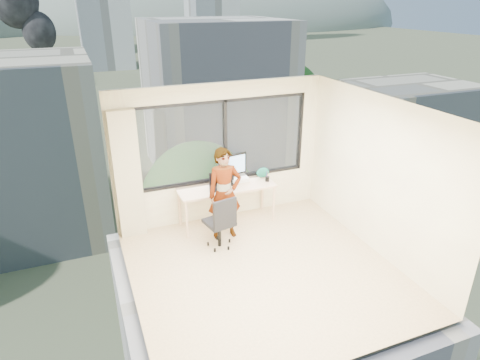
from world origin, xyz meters
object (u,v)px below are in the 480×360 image
game_console (239,179)px  handbag (263,172)px  monitor (232,169)px  laptop (220,183)px  chair (219,221)px  person (225,194)px  desk (227,205)px

game_console → handbag: handbag is taller
monitor → laptop: bearing=-164.3°
laptop → handbag: bearing=29.4°
handbag → monitor: bearing=164.6°
chair → person: bearing=43.0°
game_console → laptop: 0.53m
chair → laptop: bearing=58.1°
person → monitor: bearing=58.7°
handbag → person: bearing=-171.2°
chair → person: person is taller
game_console → laptop: laptop is taller
monitor → desk: bearing=-160.0°
chair → game_console: chair is taller
laptop → handbag: 0.98m
game_console → laptop: bearing=-152.7°
monitor → laptop: 0.37m
desk → person: (-0.20, -0.43, 0.45)m
monitor → chair: bearing=-134.0°
chair → desk: bearing=49.4°
desk → chair: chair is taller
monitor → laptop: monitor is taller
chair → game_console: (0.72, 0.91, 0.30)m
desk → person: bearing=-114.4°
desk → monitor: bearing=29.9°
game_console → handbag: bearing=-2.0°
monitor → game_console: bearing=19.7°
person → laptop: (0.04, 0.37, 0.04)m
person → laptop: 0.38m
person → handbag: bearing=32.5°
chair → monitor: size_ratio=1.67×
laptop → handbag: size_ratio=1.55×
desk → person: size_ratio=1.09×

